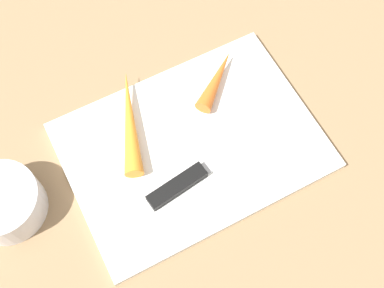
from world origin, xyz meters
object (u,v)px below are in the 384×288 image
at_px(cutting_board, 192,146).
at_px(carrot_long, 130,121).
at_px(small_bowl, 4,203).
at_px(carrot_short, 217,79).
at_px(knife, 185,181).

distance_m(cutting_board, carrot_long, 0.10).
bearing_deg(small_bowl, carrot_short, -173.61).
bearing_deg(small_bowl, cutting_board, 172.73).
bearing_deg(carrot_long, carrot_short, -68.05).
relative_size(carrot_long, small_bowl, 1.59).
xyz_separation_m(cutting_board, small_bowl, (0.27, -0.03, 0.02)).
bearing_deg(carrot_long, cutting_board, -115.99).
bearing_deg(carrot_short, cutting_board, -176.56).
distance_m(knife, small_bowl, 0.25).
distance_m(cutting_board, carrot_short, 0.11).
xyz_separation_m(knife, small_bowl, (0.23, -0.08, 0.01)).
relative_size(cutting_board, carrot_long, 2.15).
distance_m(carrot_short, carrot_long, 0.15).
bearing_deg(small_bowl, carrot_long, -170.23).
bearing_deg(cutting_board, small_bowl, -7.27).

